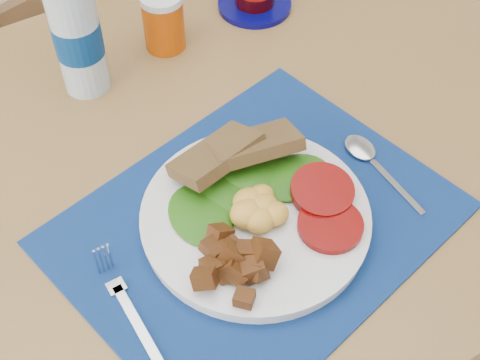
# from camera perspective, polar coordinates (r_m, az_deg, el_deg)

# --- Properties ---
(table) EXTENTS (1.40, 0.90, 0.75)m
(table) POSITION_cam_1_polar(r_m,az_deg,el_deg) (1.07, -2.93, -0.68)
(table) COLOR brown
(table) RESTS_ON ground
(chair_far) EXTENTS (0.51, 0.49, 1.12)m
(chair_far) POSITION_cam_1_polar(r_m,az_deg,el_deg) (1.60, -15.76, 13.07)
(chair_far) COLOR brown
(chair_far) RESTS_ON ground
(placemat) EXTENTS (0.58, 0.50, 0.00)m
(placemat) POSITION_cam_1_polar(r_m,az_deg,el_deg) (0.92, 1.30, -3.71)
(placemat) COLOR black
(placemat) RESTS_ON table
(breakfast_plate) EXTENTS (0.31, 0.31, 0.07)m
(breakfast_plate) POSITION_cam_1_polar(r_m,az_deg,el_deg) (0.89, 1.15, -3.20)
(breakfast_plate) COLOR silver
(breakfast_plate) RESTS_ON placemat
(fork) EXTENTS (0.02, 0.17, 0.00)m
(fork) POSITION_cam_1_polar(r_m,az_deg,el_deg) (0.86, -9.89, -10.04)
(fork) COLOR #B2B5BA
(fork) RESTS_ON placemat
(spoon) EXTENTS (0.04, 0.17, 0.00)m
(spoon) POSITION_cam_1_polar(r_m,az_deg,el_deg) (1.00, 11.15, 1.64)
(spoon) COLOR #B2B5BA
(spoon) RESTS_ON placemat
(water_bottle) EXTENTS (0.08, 0.08, 0.26)m
(water_bottle) POSITION_cam_1_polar(r_m,az_deg,el_deg) (1.06, -13.85, 12.41)
(water_bottle) COLOR #ADBFCC
(water_bottle) RESTS_ON table
(juice_glass) EXTENTS (0.07, 0.07, 0.10)m
(juice_glass) POSITION_cam_1_polar(r_m,az_deg,el_deg) (1.16, -6.53, 13.24)
(juice_glass) COLOR #B74104
(juice_glass) RESTS_ON table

